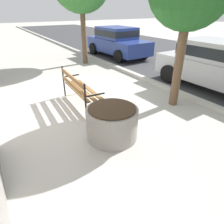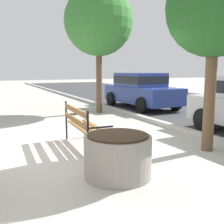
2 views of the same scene
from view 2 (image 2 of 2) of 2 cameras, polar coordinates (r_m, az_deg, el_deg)
ground_plane at (r=6.15m, az=-4.45°, el=-7.40°), size 80.00×80.00×0.00m
curb_stone at (r=7.63m, az=16.39°, el=-4.07°), size 60.00×0.20×0.12m
park_bench at (r=6.06m, az=-6.09°, el=-2.36°), size 1.82×0.62×0.95m
concrete_planter at (r=4.46m, az=1.19°, el=-9.04°), size 1.08×1.08×0.70m
street_tree_near_bench at (r=11.06m, az=-2.78°, el=18.26°), size 2.65×2.65×4.87m
street_tree_down_street at (r=6.17m, az=20.48°, el=19.31°), size 1.95×1.95×3.90m
parked_car_blue at (r=12.46m, az=6.02°, el=4.75°), size 4.15×2.01×1.56m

